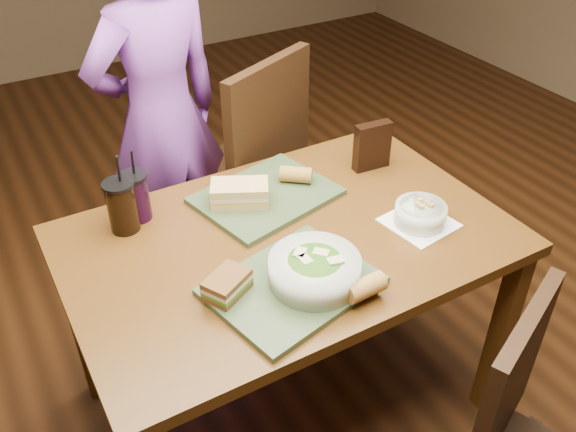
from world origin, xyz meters
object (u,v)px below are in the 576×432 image
object	(u,v)px
sandwich_far	(240,193)
cup_cola	(122,206)
dining_table	(288,258)
salad_bowl	(315,268)
baguette_near	(365,287)
diner	(161,119)
soup_bowl	(420,214)
tray_near	(292,286)
baguette_far	(296,175)
chair_far	(257,164)
chip_bag	(372,146)
sandwich_near	(227,285)
cup_berry	(136,196)
tray_far	(266,196)

from	to	relation	value
sandwich_far	cup_cola	world-z (taller)	cup_cola
dining_table	salad_bowl	world-z (taller)	salad_bowl
salad_bowl	baguette_near	bearing A→B (deg)	-54.20
diner	soup_bowl	size ratio (longest dim) A/B	7.33
tray_near	salad_bowl	xyz separation A→B (m)	(0.06, -0.02, 0.05)
dining_table	cup_cola	distance (m)	0.52
diner	baguette_far	xyz separation A→B (m)	(0.24, -0.63, 0.01)
chair_far	baguette_far	world-z (taller)	chair_far
baguette_near	cup_cola	world-z (taller)	cup_cola
baguette_near	baguette_far	size ratio (longest dim) A/B	1.02
chip_bag	baguette_near	bearing A→B (deg)	-122.65
soup_bowl	sandwich_near	world-z (taller)	soup_bowl
baguette_far	cup_berry	bearing A→B (deg)	170.24
tray_near	soup_bowl	xyz separation A→B (m)	(0.48, 0.06, 0.03)
chair_far	cup_cola	bearing A→B (deg)	-149.34
chair_far	soup_bowl	size ratio (longest dim) A/B	4.98
soup_bowl	baguette_far	distance (m)	0.43
tray_far	baguette_far	distance (m)	0.13
chip_bag	diner	bearing A→B (deg)	133.34
salad_bowl	cup_berry	world-z (taller)	cup_berry
soup_bowl	baguette_near	size ratio (longest dim) A/B	1.98
baguette_far	cup_berry	size ratio (longest dim) A/B	0.44
cup_cola	chip_bag	size ratio (longest dim) A/B	1.50
chair_far	soup_bowl	bearing A→B (deg)	-79.46
diner	baguette_near	world-z (taller)	diner
chair_far	baguette_far	size ratio (longest dim) A/B	10.07
soup_bowl	tray_near	bearing A→B (deg)	-173.12
cup_cola	tray_near	bearing A→B (deg)	-57.85
soup_bowl	sandwich_far	size ratio (longest dim) A/B	1.05
tray_near	chip_bag	xyz separation A→B (m)	(0.55, 0.40, 0.08)
sandwich_near	sandwich_far	bearing A→B (deg)	59.16
dining_table	sandwich_far	world-z (taller)	sandwich_far
sandwich_far	baguette_far	distance (m)	0.22
soup_bowl	baguette_near	distance (m)	0.39
diner	chip_bag	distance (m)	0.84
tray_near	salad_bowl	size ratio (longest dim) A/B	1.72
diner	sandwich_near	distance (m)	1.02
cup_berry	tray_far	bearing A→B (deg)	-14.96
sandwich_near	soup_bowl	bearing A→B (deg)	0.57
chip_bag	baguette_far	bearing A→B (deg)	179.51
sandwich_near	baguette_far	xyz separation A→B (m)	(0.43, 0.37, -0.00)
dining_table	tray_far	distance (m)	0.23
soup_bowl	chip_bag	world-z (taller)	chip_bag
tray_near	baguette_far	distance (m)	0.50
tray_far	baguette_far	world-z (taller)	baguette_far
salad_bowl	sandwich_far	distance (m)	0.42
sandwich_far	chip_bag	xyz separation A→B (m)	(0.50, -0.01, 0.03)
dining_table	cup_berry	world-z (taller)	cup_berry
tray_near	sandwich_near	size ratio (longest dim) A/B	2.93
diner	sandwich_far	distance (m)	0.65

